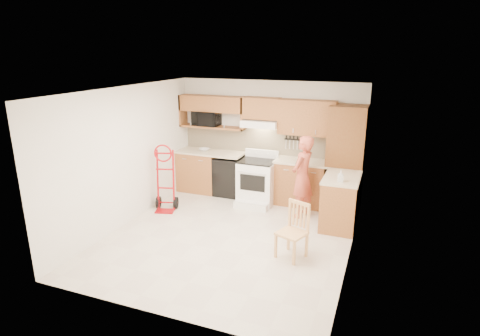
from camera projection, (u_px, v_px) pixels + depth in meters
The scene contains 28 objects.
floor at pixel (230, 237), 6.82m from camera, with size 4.00×4.50×0.02m, color beige.
ceiling at pixel (228, 90), 6.09m from camera, with size 4.00×4.50×0.02m, color white.
wall_back at pixel (269, 139), 8.48m from camera, with size 4.00×0.02×2.50m, color white.
wall_front at pixel (153, 221), 4.44m from camera, with size 4.00×0.02×2.50m, color white.
wall_left at pixel (127, 156), 7.15m from camera, with size 0.02×4.50×2.50m, color white.
wall_right at pixel (356, 181), 5.77m from camera, with size 0.02×4.50×2.50m, color white.
backsplash at pixel (269, 142), 8.47m from camera, with size 3.92×0.03×0.55m, color beige.
lower_cab_left at pixel (199, 171), 8.96m from camera, with size 0.90×0.60×0.90m, color #A65C32.
dishwasher at pixel (230, 176), 8.71m from camera, with size 0.60×0.60×0.85m, color black.
lower_cab_right at pixel (302, 183), 8.15m from camera, with size 1.14×0.60×0.90m, color #A65C32.
countertop_left at pixel (211, 152), 8.72m from camera, with size 1.50×0.63×0.04m, color beige.
countertop_right at pixel (303, 162), 8.01m from camera, with size 1.14×0.63×0.04m, color beige.
cab_return_right at pixel (340, 202), 7.13m from camera, with size 0.60×1.00×0.90m, color #A65C32.
countertop_return at pixel (342, 178), 7.00m from camera, with size 0.63×1.00×0.04m, color beige.
pantry_tall at pixel (345, 159), 7.69m from camera, with size 0.70×0.60×2.10m, color brown.
upper_cab_left at pixel (212, 104), 8.54m from camera, with size 1.50×0.33×0.34m, color #A65C32.
upper_shelf_mw at pixel (213, 127), 8.69m from camera, with size 1.50×0.33×0.04m, color #A65C32.
upper_cab_center at pixel (262, 108), 8.16m from camera, with size 0.76×0.33×0.44m, color #A65C32.
upper_cab_right at pixel (307, 118), 7.88m from camera, with size 1.14×0.33×0.70m, color #A65C32.
range_hood at pixel (261, 123), 8.20m from camera, with size 0.76×0.46×0.14m, color white.
knife_strip at pixel (294, 142), 8.24m from camera, with size 0.40×0.05×0.29m, color black, non-canonical shape.
microwave at pixel (207, 118), 8.68m from camera, with size 0.58×0.40×0.32m, color black.
range at pixel (256, 179), 8.14m from camera, with size 0.73×0.96×1.08m, color white, non-canonical shape.
person at pixel (302, 177), 7.45m from camera, with size 0.58×0.38×1.59m, color #B74F3A.
hand_truck at pixel (165, 181), 7.78m from camera, with size 0.48×0.44×1.22m, color #A3090F, non-canonical shape.
dining_chair at pixel (292, 231), 6.02m from camera, with size 0.39×0.43×0.88m, color tan, non-canonical shape.
soap_bottle at pixel (341, 176), 6.71m from camera, with size 0.09×0.09×0.19m, color white.
bowl at pixel (204, 150), 8.76m from camera, with size 0.22×0.22×0.05m, color white.
Camera 1 is at (2.38, -5.71, 3.10)m, focal length 29.49 mm.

